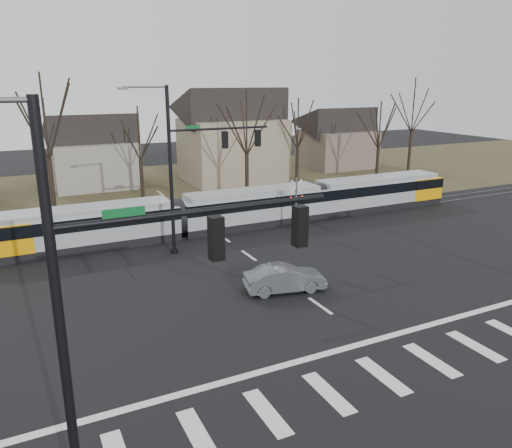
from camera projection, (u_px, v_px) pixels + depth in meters
name	position (u px, v px, depth m)	size (l,w,h in m)	color
ground	(345.00, 323.00, 22.29)	(140.00, 140.00, 0.00)	black
grass_verge	(155.00, 189.00, 49.87)	(140.00, 28.00, 0.01)	#38331E
crosswalk	(408.00, 368.00, 18.84)	(27.00, 2.60, 0.01)	silver
stop_line	(371.00, 341.00, 20.74)	(28.00, 0.35, 0.01)	silver
lane_dashes	(213.00, 230.00, 36.08)	(0.18, 30.00, 0.01)	silver
rail_pair	(214.00, 231.00, 35.90)	(90.00, 1.52, 0.06)	#59595E
tram	(252.00, 206.00, 36.98)	(35.80, 2.66, 2.71)	gray
sedan	(285.00, 278.00, 25.54)	(4.38, 2.27, 1.38)	#4F5356
signal_pole_near_left	(135.00, 301.00, 11.12)	(9.28, 0.44, 10.20)	black
signal_pole_far	(195.00, 161.00, 30.47)	(9.28, 0.44, 10.20)	black
rail_crossing_signal	(296.00, 208.00, 34.92)	(1.08, 0.36, 4.00)	#59595B
tree_row	(192.00, 144.00, 44.17)	(59.20, 7.20, 10.00)	black
house_b	(93.00, 148.00, 50.10)	(8.64, 7.56, 7.65)	gray
house_c	(232.00, 131.00, 53.11)	(10.80, 8.64, 10.10)	gray
house_d	(337.00, 135.00, 61.55)	(8.64, 7.56, 7.65)	brown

